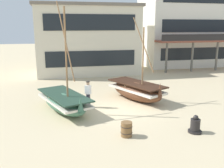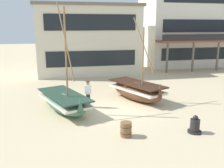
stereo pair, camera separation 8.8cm
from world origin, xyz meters
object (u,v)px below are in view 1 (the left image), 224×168
fishing_boat_centre_large (137,90)px  capstan_winch (195,126)px  fisherman_by_hull (88,95)px  wooden_barrel (127,129)px  harbor_building_annex (185,26)px  harbor_building_main (87,39)px  fishing_boat_near_left (64,102)px

fishing_boat_centre_large → capstan_winch: (1.05, -5.79, -0.33)m
fisherman_by_hull → wooden_barrel: bearing=-75.6°
fishing_boat_centre_large → capstan_winch: bearing=-79.7°
capstan_winch → fisherman_by_hull: bearing=132.6°
fishing_boat_centre_large → harbor_building_annex: bearing=51.8°
wooden_barrel → harbor_building_annex: harbor_building_annex is taller
capstan_winch → harbor_building_annex: (9.92, 19.75, 4.63)m
fishing_boat_centre_large → harbor_building_annex: 18.27m
capstan_winch → harbor_building_main: (-2.99, 16.84, 3.25)m
fishing_boat_centre_large → harbor_building_main: 11.58m
wooden_barrel → harbor_building_annex: 23.98m
capstan_winch → harbor_building_annex: bearing=63.3°
fishing_boat_near_left → harbor_building_main: harbor_building_main is taller
fishing_boat_near_left → capstan_winch: size_ratio=7.22×
capstan_winch → harbor_building_annex: harbor_building_annex is taller
capstan_winch → harbor_building_main: size_ratio=0.08×
harbor_building_annex → capstan_winch: bearing=-116.7°
fisherman_by_hull → harbor_building_main: size_ratio=0.16×
fishing_boat_centre_large → wooden_barrel: (-2.29, -5.48, -0.32)m
fisherman_by_hull → capstan_winch: size_ratio=1.91×
fisherman_by_hull → harbor_building_annex: (14.44, 14.84, 4.14)m
harbor_building_annex → fisherman_by_hull: bearing=-134.2°
fisherman_by_hull → capstan_winch: fisherman_by_hull is taller
fisherman_by_hull → wooden_barrel: size_ratio=2.41×
fishing_boat_centre_large → wooden_barrel: fishing_boat_centre_large is taller
fishing_boat_near_left → capstan_winch: 7.51m
capstan_winch → wooden_barrel: bearing=174.7°
fishing_boat_near_left → harbor_building_annex: harbor_building_annex is taller
fishing_boat_centre_large → wooden_barrel: size_ratio=7.93×
fishing_boat_centre_large → fisherman_by_hull: 3.58m
fisherman_by_hull → harbor_building_main: 12.33m
fishing_boat_near_left → wooden_barrel: fishing_boat_near_left is taller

